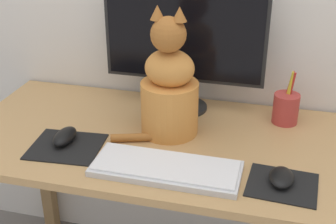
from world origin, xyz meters
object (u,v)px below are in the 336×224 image
object	(u,v)px
monitor	(184,42)
computer_mouse_left	(65,136)
keyboard	(166,168)
computer_mouse_right	(281,177)
cat	(169,88)
pen_cup	(286,108)

from	to	relation	value
monitor	computer_mouse_left	world-z (taller)	monitor
monitor	computer_mouse_left	distance (m)	0.50
keyboard	computer_mouse_right	world-z (taller)	computer_mouse_right
computer_mouse_left	computer_mouse_right	world-z (taller)	computer_mouse_left
computer_mouse_left	cat	distance (m)	0.35
pen_cup	computer_mouse_right	bearing A→B (deg)	-89.51
keyboard	computer_mouse_left	distance (m)	0.35
computer_mouse_left	computer_mouse_right	bearing A→B (deg)	-4.54
keyboard	cat	world-z (taller)	cat
computer_mouse_left	keyboard	bearing A→B (deg)	-12.24
computer_mouse_right	keyboard	bearing A→B (deg)	-175.94
computer_mouse_right	monitor	bearing A→B (deg)	132.86
pen_cup	keyboard	bearing A→B (deg)	-128.60
keyboard	cat	size ratio (longest dim) A/B	1.01
monitor	pen_cup	xyz separation A→B (m)	(0.35, -0.02, -0.19)
computer_mouse_left	computer_mouse_right	size ratio (longest dim) A/B	1.12
keyboard	computer_mouse_left	xyz separation A→B (m)	(-0.34, 0.07, 0.01)
keyboard	cat	bearing A→B (deg)	102.69
keyboard	computer_mouse_right	bearing A→B (deg)	4.38
keyboard	computer_mouse_left	bearing A→B (deg)	168.08
monitor	pen_cup	distance (m)	0.40
computer_mouse_right	cat	size ratio (longest dim) A/B	0.25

